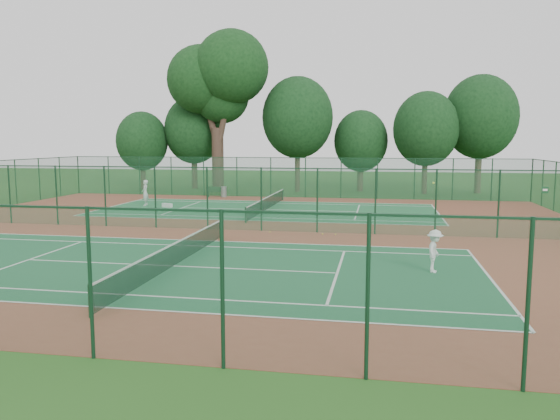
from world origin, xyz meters
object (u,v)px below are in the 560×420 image
object	(u,v)px
trash_bin	(224,192)
kit_bag	(167,205)
player_near	(435,251)
big_tree	(218,78)
bench	(215,191)
player_far	(145,193)

from	to	relation	value
trash_bin	kit_bag	distance (m)	8.28
player_near	big_tree	size ratio (longest dim) A/B	0.11
bench	big_tree	distance (m)	11.66
player_far	kit_bag	world-z (taller)	player_far
bench	kit_bag	size ratio (longest dim) A/B	1.90
trash_bin	player_near	bearing A→B (deg)	-58.43
trash_bin	kit_bag	xyz separation A→B (m)	(-2.04, -8.02, -0.31)
kit_bag	trash_bin	bearing A→B (deg)	97.91
trash_bin	player_far	bearing A→B (deg)	-119.77
big_tree	player_far	bearing A→B (deg)	-99.88
player_far	kit_bag	distance (m)	2.38
player_near	bench	bearing A→B (deg)	46.41
bench	big_tree	xyz separation A→B (m)	(-1.13, 5.22, 10.36)
player_near	player_far	bearing A→B (deg)	60.96
bench	big_tree	size ratio (longest dim) A/B	0.10
player_far	bench	xyz separation A→B (m)	(3.31, 7.26, -0.51)
player_near	trash_bin	size ratio (longest dim) A/B	1.75
player_near	player_far	world-z (taller)	player_far
trash_bin	big_tree	bearing A→B (deg)	110.16
trash_bin	big_tree	xyz separation A→B (m)	(-1.94, 5.29, 10.37)
bench	player_far	bearing A→B (deg)	-131.16
trash_bin	big_tree	size ratio (longest dim) A/B	0.06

